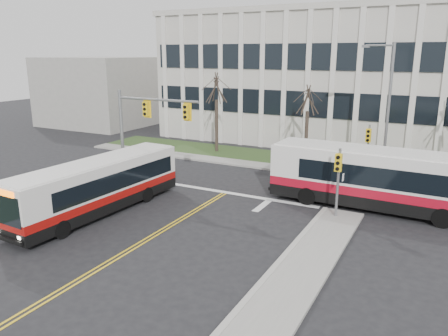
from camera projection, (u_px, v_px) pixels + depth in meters
ground at (146, 241)px, 20.46m from camera, size 120.00×120.00×0.00m
sidewalk_cross at (333, 175)px, 31.22m from camera, size 44.00×1.60×0.14m
building_lawn at (342, 166)px, 33.62m from camera, size 44.00×5.00×0.12m
office_building at (375, 80)px, 42.37m from camera, size 40.00×16.00×12.00m
building_annex at (104, 91)px, 53.36m from camera, size 12.00×12.00×8.00m
mast_arm_signal at (141, 121)px, 28.03m from camera, size 6.11×0.38×6.20m
signal_pole_near at (338, 173)px, 22.50m from camera, size 0.34×0.39×3.80m
signal_pole_far at (368, 144)px, 29.78m from camera, size 0.34×0.39×3.80m
streetlight at (386, 104)px, 29.40m from camera, size 2.15×0.25×9.20m
directory_sign at (309, 150)px, 34.03m from camera, size 1.50×0.12×2.00m
tree_left at (216, 89)px, 37.15m from camera, size 1.80×1.80×7.70m
tree_mid at (308, 101)px, 33.90m from camera, size 1.80×1.80×6.82m
bus_main at (98, 188)px, 23.71m from camera, size 2.92×10.86×2.87m
bus_cross at (384, 181)px, 24.06m from camera, size 12.52×3.04×3.32m
newspaper_box_red at (50, 203)px, 24.21m from camera, size 0.62×0.59×0.95m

